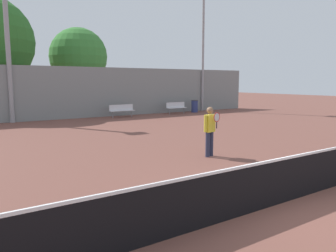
% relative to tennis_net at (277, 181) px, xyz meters
% --- Properties ---
extents(ground_plane, '(100.00, 100.00, 0.00)m').
position_rel_tennis_net_xyz_m(ground_plane, '(0.00, 0.00, -0.49)').
color(ground_plane, brown).
extents(tennis_net, '(12.35, 0.09, 0.96)m').
position_rel_tennis_net_xyz_m(tennis_net, '(0.00, 0.00, 0.00)').
color(tennis_net, '#99999E').
rests_on(tennis_net, ground_plane).
extents(tennis_player, '(0.54, 0.45, 1.65)m').
position_rel_tennis_net_xyz_m(tennis_player, '(1.70, 4.02, 0.45)').
color(tennis_player, '#282D47').
rests_on(tennis_player, ground_plane).
extents(bench_courtside_near, '(1.68, 0.40, 0.88)m').
position_rel_tennis_net_xyz_m(bench_courtside_near, '(9.12, 16.58, 0.07)').
color(bench_courtside_near, silver).
rests_on(bench_courtside_near, ground_plane).
extents(bench_adjacent_court, '(1.80, 0.40, 0.88)m').
position_rel_tennis_net_xyz_m(bench_adjacent_court, '(4.51, 16.58, 0.07)').
color(bench_adjacent_court, silver).
rests_on(bench_adjacent_court, ground_plane).
extents(light_pole_near_left, '(0.90, 0.60, 10.14)m').
position_rel_tennis_net_xyz_m(light_pole_near_left, '(12.51, 17.55, 5.84)').
color(light_pole_near_left, '#939399').
rests_on(light_pole_near_left, ground_plane).
extents(light_pole_far_right, '(0.90, 0.60, 9.14)m').
position_rel_tennis_net_xyz_m(light_pole_far_right, '(-2.30, 17.57, 4.78)').
color(light_pole_far_right, '#939399').
rests_on(light_pole_far_right, ground_plane).
extents(trash_bin, '(0.55, 0.55, 0.98)m').
position_rel_tennis_net_xyz_m(trash_bin, '(11.05, 16.73, 0.00)').
color(trash_bin, navy).
rests_on(trash_bin, ground_plane).
extents(back_fence, '(33.84, 0.06, 3.46)m').
position_rel_tennis_net_xyz_m(back_fence, '(0.00, 17.68, 1.24)').
color(back_fence, gray).
rests_on(back_fence, ground_plane).
extents(tree_green_broad, '(4.95, 4.95, 7.10)m').
position_rel_tennis_net_xyz_m(tree_green_broad, '(4.22, 24.44, 4.13)').
color(tree_green_broad, brown).
rests_on(tree_green_broad, ground_plane).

